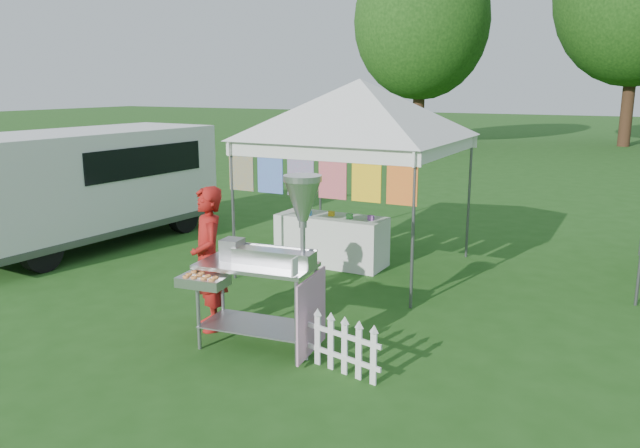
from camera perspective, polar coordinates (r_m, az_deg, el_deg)
The scene contains 8 objects.
ground at distance 7.36m, azimuth -8.06°, elevation -10.80°, with size 120.00×120.00×0.00m, color #1F4E16.
canopy_main at distance 9.80m, azimuth 3.64°, elevation 13.06°, with size 4.24×4.24×3.45m.
tree_left at distance 31.24m, azimuth 9.26°, elevation 17.85°, with size 6.40×6.40×9.53m.
donut_cart at distance 6.75m, azimuth -4.34°, elevation -2.35°, with size 1.43×1.12×1.99m.
vendor at distance 7.58m, azimuth -10.16°, elevation -3.16°, with size 0.64×0.42×1.75m, color #9F1713.
cargo_van at distance 12.34m, azimuth -20.22°, elevation 3.55°, with size 2.35×5.16×2.09m.
picket_fence at distance 6.53m, azimuth 1.63°, elevation -11.06°, with size 1.06×0.26×0.56m.
display_table at distance 10.29m, azimuth 1.05°, elevation -1.46°, with size 1.80×0.70×0.81m, color white.
Camera 1 is at (3.99, -5.45, 2.91)m, focal length 35.00 mm.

